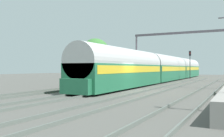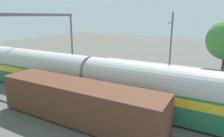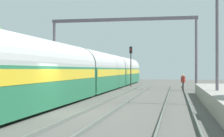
{
  "view_description": "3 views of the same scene",
  "coord_description": "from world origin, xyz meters",
  "px_view_note": "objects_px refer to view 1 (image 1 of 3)",
  "views": [
    {
      "loc": [
        8.4,
        -20.95,
        2.01
      ],
      "look_at": [
        -1.96,
        -0.52,
        1.96
      ],
      "focal_mm": 40.75,
      "sensor_mm": 36.0,
      "label": 1
    },
    {
      "loc": [
        -16.74,
        -0.44,
        7.57
      ],
      "look_at": [
        1.6,
        9.9,
        2.12
      ],
      "focal_mm": 32.8,
      "sensor_mm": 36.0,
      "label": 2
    },
    {
      "loc": [
        5.79,
        -16.35,
        2.19
      ],
      "look_at": [
        -0.98,
        19.6,
        2.3
      ],
      "focal_mm": 54.78,
      "sensor_mm": 36.0,
      "label": 3
    }
  ],
  "objects_px": {
    "passenger_train": "(166,68)",
    "railway_signal_far": "(190,61)",
    "catenary_gantry": "(182,44)",
    "freight_car": "(117,72)"
  },
  "relations": [
    {
      "from": "passenger_train",
      "to": "catenary_gantry",
      "type": "xyz_separation_m",
      "value": [
        1.96,
        2.26,
        3.91
      ]
    },
    {
      "from": "passenger_train",
      "to": "freight_car",
      "type": "bearing_deg",
      "value": -111.68
    },
    {
      "from": "railway_signal_far",
      "to": "passenger_train",
      "type": "bearing_deg",
      "value": -101.28
    },
    {
      "from": "railway_signal_far",
      "to": "catenary_gantry",
      "type": "xyz_separation_m",
      "value": [
        0.04,
        -7.35,
        2.57
      ]
    },
    {
      "from": "passenger_train",
      "to": "railway_signal_far",
      "type": "height_order",
      "value": "railway_signal_far"
    },
    {
      "from": "railway_signal_far",
      "to": "catenary_gantry",
      "type": "bearing_deg",
      "value": -89.69
    },
    {
      "from": "freight_car",
      "to": "catenary_gantry",
      "type": "height_order",
      "value": "catenary_gantry"
    },
    {
      "from": "passenger_train",
      "to": "freight_car",
      "type": "relative_size",
      "value": 3.78
    },
    {
      "from": "passenger_train",
      "to": "railway_signal_far",
      "type": "xyz_separation_m",
      "value": [
        1.92,
        9.61,
        1.34
      ]
    },
    {
      "from": "freight_car",
      "to": "passenger_train",
      "type": "bearing_deg",
      "value": 68.32
    }
  ]
}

